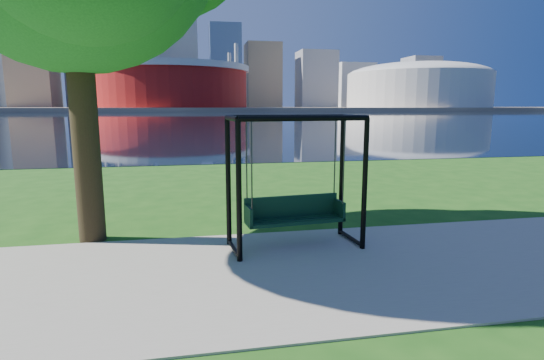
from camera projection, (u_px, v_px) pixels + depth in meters
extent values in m
plane|color=#1E5114|center=(268.00, 262.00, 6.94)|extent=(900.00, 900.00, 0.00)
cube|color=#9E937F|center=(274.00, 272.00, 6.45)|extent=(120.00, 4.00, 0.03)
cube|color=black|center=(195.00, 117.00, 105.64)|extent=(900.00, 180.00, 0.02)
cube|color=#937F60|center=(191.00, 109.00, 302.87)|extent=(900.00, 228.00, 2.00)
cylinder|color=maroon|center=(173.00, 87.00, 230.26)|extent=(80.00, 80.00, 22.00)
cylinder|color=silver|center=(172.00, 69.00, 228.64)|extent=(83.00, 83.00, 3.00)
cylinder|color=silver|center=(230.00, 80.00, 253.89)|extent=(2.00, 2.00, 32.00)
cylinder|color=silver|center=(114.00, 79.00, 241.69)|extent=(2.00, 2.00, 32.00)
cylinder|color=silver|center=(101.00, 74.00, 204.92)|extent=(2.00, 2.00, 32.00)
cylinder|color=silver|center=(237.00, 76.00, 217.12)|extent=(2.00, 2.00, 32.00)
cylinder|color=beige|center=(417.00, 91.00, 257.31)|extent=(84.00, 84.00, 20.00)
ellipsoid|color=beige|center=(418.00, 75.00, 255.77)|extent=(84.00, 84.00, 15.12)
cube|color=#998466|center=(30.00, 38.00, 270.83)|extent=(26.00, 26.00, 88.00)
cube|color=slate|center=(89.00, 39.00, 299.99)|extent=(30.00, 24.00, 95.00)
cube|color=gray|center=(130.00, 54.00, 288.16)|extent=(24.00, 24.00, 72.00)
cube|color=silver|center=(176.00, 54.00, 322.07)|extent=(32.00, 28.00, 80.00)
cube|color=slate|center=(225.00, 67.00, 306.25)|extent=(22.00, 22.00, 58.00)
cube|color=#998466|center=(263.00, 76.00, 327.18)|extent=(26.00, 26.00, 48.00)
cube|color=gray|center=(316.00, 79.00, 325.43)|extent=(28.00, 24.00, 42.00)
cube|color=silver|center=(353.00, 86.00, 357.55)|extent=(30.00, 26.00, 36.00)
cube|color=gray|center=(420.00, 82.00, 347.12)|extent=(24.00, 24.00, 40.00)
cube|color=#998466|center=(453.00, 89.00, 369.73)|extent=(26.00, 26.00, 32.00)
cylinder|color=black|center=(239.00, 193.00, 6.69)|extent=(0.10, 0.10, 2.32)
cylinder|color=black|center=(365.00, 186.00, 7.31)|extent=(0.10, 0.10, 2.32)
cylinder|color=black|center=(228.00, 183.00, 7.55)|extent=(0.10, 0.10, 2.32)
cylinder|color=black|center=(342.00, 177.00, 8.17)|extent=(0.10, 0.10, 2.32)
cylinder|color=black|center=(305.00, 118.00, 6.80)|extent=(2.21, 0.30, 0.09)
cylinder|color=black|center=(288.00, 117.00, 7.66)|extent=(2.21, 0.30, 0.09)
cylinder|color=black|center=(232.00, 118.00, 6.92)|extent=(0.18, 0.91, 0.09)
cylinder|color=black|center=(234.00, 249.00, 7.31)|extent=(0.16, 0.91, 0.07)
cylinder|color=black|center=(355.00, 117.00, 7.54)|extent=(0.18, 0.91, 0.09)
cylinder|color=black|center=(351.00, 238.00, 7.92)|extent=(0.16, 0.91, 0.07)
cube|color=black|center=(295.00, 220.00, 7.54)|extent=(1.80, 0.62, 0.06)
cube|color=black|center=(292.00, 206.00, 7.69)|extent=(1.76, 0.22, 0.38)
cube|color=black|center=(248.00, 216.00, 7.28)|extent=(0.09, 0.46, 0.34)
cube|color=black|center=(339.00, 209.00, 7.75)|extent=(0.09, 0.46, 0.34)
cylinder|color=#2C2C30|center=(252.00, 166.00, 6.96)|extent=(0.03, 0.03, 1.46)
cylinder|color=#2C2C30|center=(344.00, 163.00, 7.42)|extent=(0.03, 0.03, 1.46)
cylinder|color=#2C2C30|center=(247.00, 163.00, 7.31)|extent=(0.03, 0.03, 1.46)
cylinder|color=#2C2C30|center=(335.00, 160.00, 7.77)|extent=(0.03, 0.03, 1.46)
cylinder|color=black|center=(84.00, 112.00, 7.63)|extent=(0.48, 0.48, 4.81)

